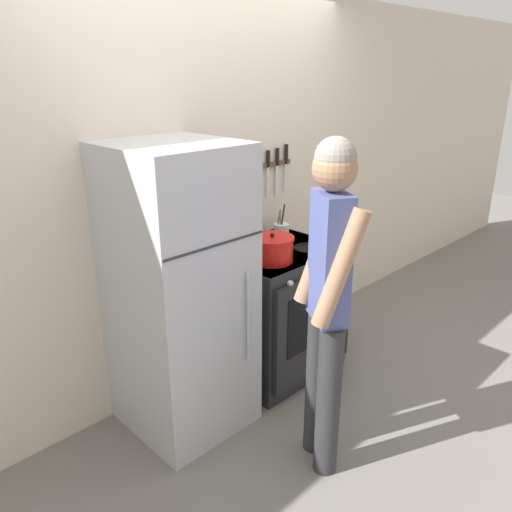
% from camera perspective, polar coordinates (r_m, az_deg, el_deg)
% --- Properties ---
extents(ground_plane, '(14.00, 14.00, 0.00)m').
position_cam_1_polar(ground_plane, '(3.78, -4.81, -12.09)').
color(ground_plane, slate).
extents(wall_back, '(10.00, 0.06, 2.55)m').
position_cam_1_polar(wall_back, '(3.30, -5.80, 7.11)').
color(wall_back, beige).
rests_on(wall_back, ground_plane).
extents(refrigerator, '(0.65, 0.70, 1.69)m').
position_cam_1_polar(refrigerator, '(2.87, -8.73, -4.20)').
color(refrigerator, '#B7BABF').
rests_on(refrigerator, ground_plane).
extents(stove_range, '(0.81, 0.70, 0.90)m').
position_cam_1_polar(stove_range, '(3.51, 2.55, -6.14)').
color(stove_range, '#232326').
rests_on(stove_range, ground_plane).
extents(dutch_oven_pot, '(0.32, 0.28, 0.19)m').
position_cam_1_polar(dutch_oven_pot, '(3.11, 1.84, 0.82)').
color(dutch_oven_pot, red).
rests_on(dutch_oven_pot, stove_range).
extents(tea_kettle, '(0.24, 0.20, 0.24)m').
position_cam_1_polar(tea_kettle, '(3.30, -1.33, 1.80)').
color(tea_kettle, black).
rests_on(tea_kettle, stove_range).
extents(utensil_jar, '(0.11, 0.11, 0.25)m').
position_cam_1_polar(utensil_jar, '(3.56, 2.92, 2.95)').
color(utensil_jar, silver).
rests_on(utensil_jar, stove_range).
extents(person, '(0.41, 0.44, 1.76)m').
position_cam_1_polar(person, '(2.48, 8.23, -4.26)').
color(person, '#2D2D30').
rests_on(person, ground_plane).
extents(wall_knife_strip, '(0.38, 0.03, 0.37)m').
position_cam_1_polar(wall_knife_strip, '(3.63, 1.90, 10.50)').
color(wall_knife_strip, brown).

